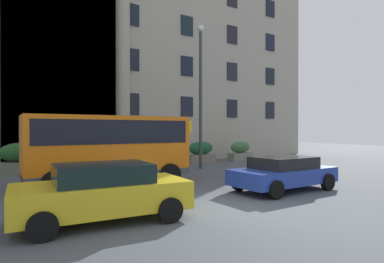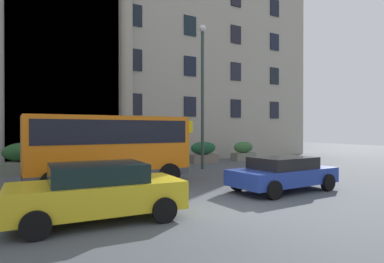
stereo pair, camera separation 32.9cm
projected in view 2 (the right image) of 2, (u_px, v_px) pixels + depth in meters
name	position (u px, v px, depth m)	size (l,w,h in m)	color
ground_plane	(229.00, 211.00, 9.13)	(80.00, 64.00, 0.12)	#474D53
office_building_facade	(86.00, 40.00, 24.07)	(37.14, 9.66, 17.88)	#A09B8A
orange_minibus	(108.00, 145.00, 12.89)	(6.18, 2.80, 2.78)	orange
bus_stop_sign	(189.00, 141.00, 16.54)	(0.44, 0.08, 2.69)	#94A01B
hedge_planter_west	(243.00, 151.00, 23.28)	(1.75, 0.76, 1.37)	slate
hedge_planter_east	(101.00, 157.00, 17.50)	(1.95, 0.95, 1.61)	gray
hedge_planter_far_west	(24.00, 159.00, 16.13)	(2.09, 1.00, 1.60)	#656D5C
hedge_planter_entrance_left	(203.00, 153.00, 21.66)	(1.99, 0.87, 1.44)	#72665A
parked_sedan_far	(98.00, 191.00, 7.99)	(4.26, 2.29, 1.42)	gold
parked_sedan_second	(283.00, 173.00, 11.84)	(4.15, 2.05, 1.25)	#223C9D
motorcycle_far_end	(261.00, 170.00, 14.21)	(1.93, 0.74, 0.89)	black
lamppost_plaza_centre	(202.00, 86.00, 18.40)	(0.40, 0.40, 8.25)	#303E39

